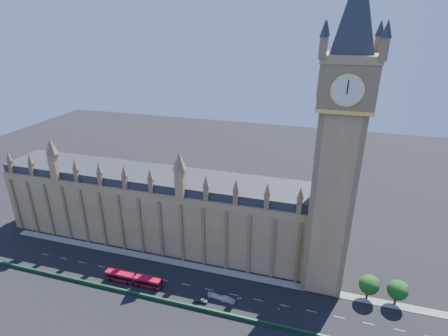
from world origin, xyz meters
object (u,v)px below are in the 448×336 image
(car_grey, at_px, (201,300))
(red_bus, at_px, (133,279))
(car_silver, at_px, (227,300))
(car_white, at_px, (215,296))

(car_grey, bearing_deg, red_bus, 89.69)
(car_silver, xyz_separation_m, car_white, (-4.19, 0.57, -0.11))
(red_bus, bearing_deg, car_white, 2.30)
(red_bus, distance_m, car_silver, 31.89)
(red_bus, height_order, car_silver, red_bus)
(car_grey, distance_m, car_white, 4.63)
(red_bus, relative_size, car_grey, 4.70)
(car_grey, distance_m, car_silver, 8.12)
(red_bus, height_order, car_white, red_bus)
(red_bus, xyz_separation_m, car_white, (27.68, 1.28, -1.08))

